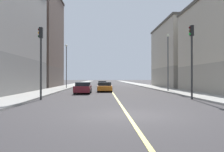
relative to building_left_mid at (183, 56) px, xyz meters
name	(u,v)px	position (x,y,z in m)	size (l,w,h in m)	color
ground_plane	(127,115)	(-14.64, -35.56, -6.22)	(400.00, 400.00, 0.00)	#373435
sidewalk_left	(141,85)	(-6.19, 13.44, -6.15)	(3.31, 168.00, 0.15)	#9E9B93
sidewalk_right	(74,85)	(-23.09, 13.44, -6.15)	(3.31, 168.00, 0.15)	#9E9B93
lane_center_stripe	(108,85)	(-14.64, 13.44, -6.21)	(0.16, 154.00, 0.01)	#E5D14C
building_left_mid	(183,56)	(0.00, 0.00, 0.00)	(9.36, 18.08, 12.42)	#9D9688
building_right_midblock	(34,40)	(-29.28, 0.84, 3.13)	(9.36, 15.86, 18.67)	brown
traffic_light_left_near	(192,52)	(-8.26, -27.05, -2.15)	(0.40, 0.32, 6.33)	#2D2D2D
traffic_light_right_near	(41,53)	(-21.05, -27.05, -2.30)	(0.40, 0.32, 6.06)	#2D2D2D
street_lamp_left_near	(168,57)	(-7.25, -15.70, -1.56)	(0.36, 0.36, 7.48)	#4C4C51
street_lamp_right_near	(66,62)	(-22.03, -5.90, -1.63)	(0.36, 0.36, 7.36)	#4C4C51
car_orange	(105,87)	(-15.59, -14.96, -5.60)	(1.97, 4.47, 1.26)	orange
car_maroon	(83,88)	(-18.17, -18.98, -5.56)	(1.90, 4.22, 1.33)	maroon
car_black	(102,84)	(-15.96, 3.62, -5.63)	(1.92, 4.61, 1.20)	black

